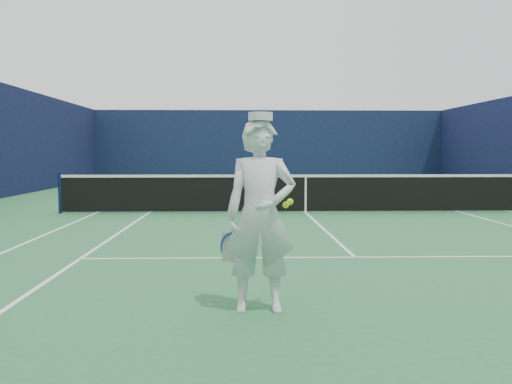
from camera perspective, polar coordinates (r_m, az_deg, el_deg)
ground at (r=15.06m, az=4.97°, el=-2.08°), size 80.00×80.00×0.00m
court_markings at (r=15.06m, az=4.97°, el=-2.06°), size 11.03×23.83×0.01m
windscreen_fence at (r=14.98m, az=5.02°, el=5.56°), size 20.12×36.12×4.00m
tennis_net at (r=15.01m, az=4.99°, el=0.03°), size 12.88×0.09×1.07m
tennis_player at (r=5.67m, az=0.44°, el=-2.30°), size 0.78×0.48×1.98m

